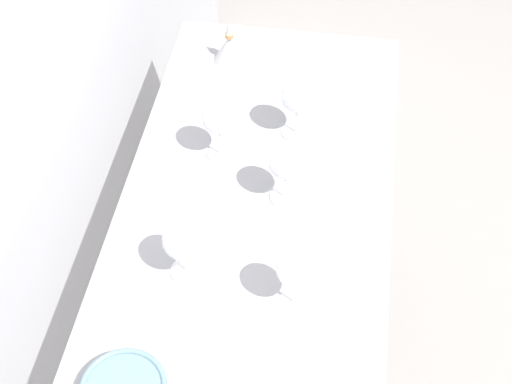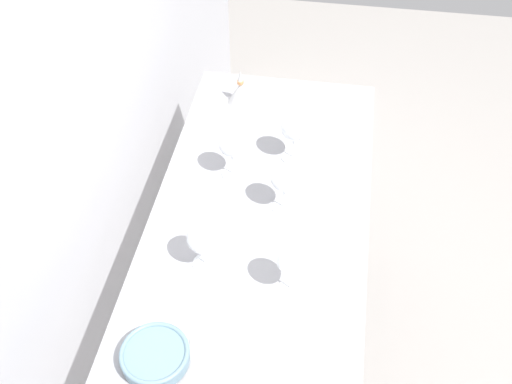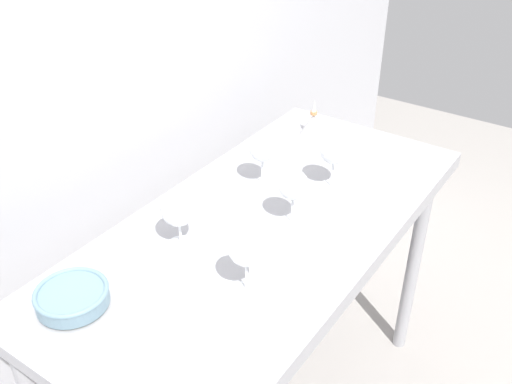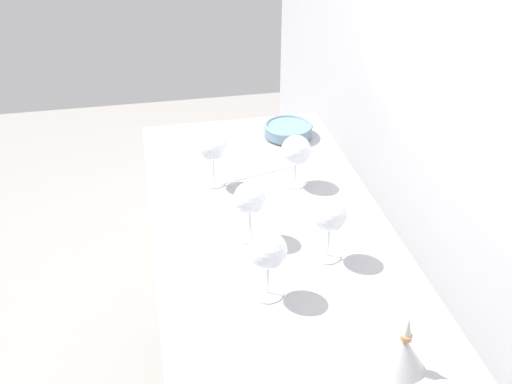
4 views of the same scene
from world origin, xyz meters
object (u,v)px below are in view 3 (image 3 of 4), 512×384
wine_glass_far_left (178,210)px  tasting_sheet_upper (178,293)px  wine_glass_near_right (334,152)px  wine_glass_near_left (246,250)px  decanter_funnel (313,124)px  wine_glass_near_center (293,186)px  tasting_bowl (72,297)px  wine_glass_far_right (262,149)px

wine_glass_far_left → tasting_sheet_upper: size_ratio=0.65×
wine_glass_near_right → wine_glass_near_left: (-0.52, -0.05, -0.00)m
wine_glass_near_left → decanter_funnel: size_ratio=1.25×
wine_glass_near_center → tasting_sheet_upper: 0.42m
wine_glass_far_left → tasting_bowl: bearing=170.0°
wine_glass_far_right → decanter_funnel: 0.39m
wine_glass_far_left → decanter_funnel: (0.75, 0.03, -0.07)m
wine_glass_far_left → tasting_sheet_upper: wine_glass_far_left is taller
wine_glass_far_left → wine_glass_near_center: wine_glass_near_center is taller
wine_glass_far_right → wine_glass_near_left: size_ratio=1.02×
tasting_bowl → decanter_funnel: decanter_funnel is taller
wine_glass_near_left → tasting_sheet_upper: wine_glass_near_left is taller
wine_glass_near_right → tasting_sheet_upper: 0.64m
tasting_sheet_upper → decanter_funnel: decanter_funnel is taller
wine_glass_far_right → tasting_bowl: (-0.68, 0.06, -0.10)m
wine_glass_far_left → wine_glass_near_right: bearing=-21.6°
wine_glass_near_right → wine_glass_near_left: size_ratio=1.03×
wine_glass_far_left → decanter_funnel: 0.75m
wine_glass_far_left → wine_glass_near_center: bearing=-37.1°
wine_glass_far_left → wine_glass_near_right: 0.51m
tasting_sheet_upper → wine_glass_near_right: bearing=-21.3°
wine_glass_near_left → tasting_bowl: (-0.27, 0.30, -0.10)m
wine_glass_far_right → tasting_bowl: wine_glass_far_right is taller
tasting_sheet_upper → tasting_bowl: size_ratio=1.45×
wine_glass_near_center → wine_glass_near_right: 0.23m
wine_glass_near_center → wine_glass_near_left: bearing=-169.2°
wine_glass_near_center → tasting_sheet_upper: bearing=169.7°
wine_glass_far_left → decanter_funnel: wine_glass_far_left is taller
wine_glass_near_center → decanter_funnel: wine_glass_near_center is taller
wine_glass_near_left → wine_glass_far_left: bearing=79.3°
tasting_bowl → decanter_funnel: bearing=-1.1°
decanter_funnel → wine_glass_near_center: bearing=-156.2°
wine_glass_far_right → wine_glass_near_left: wine_glass_far_right is taller
wine_glass_near_center → tasting_sheet_upper: size_ratio=0.68×
wine_glass_near_right → wine_glass_far_right: (-0.11, 0.18, 0.00)m
tasting_bowl → decanter_funnel: size_ratio=1.26×
wine_glass_near_left → tasting_bowl: size_ratio=0.99×
wine_glass_far_left → tasting_sheet_upper: bearing=-141.4°
wine_glass_near_left → tasting_sheet_upper: bearing=128.0°
wine_glass_far_left → wine_glass_far_right: wine_glass_far_right is taller
wine_glass_far_left → wine_glass_far_right: size_ratio=0.93×
wine_glass_near_right → wine_glass_far_right: bearing=121.2°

